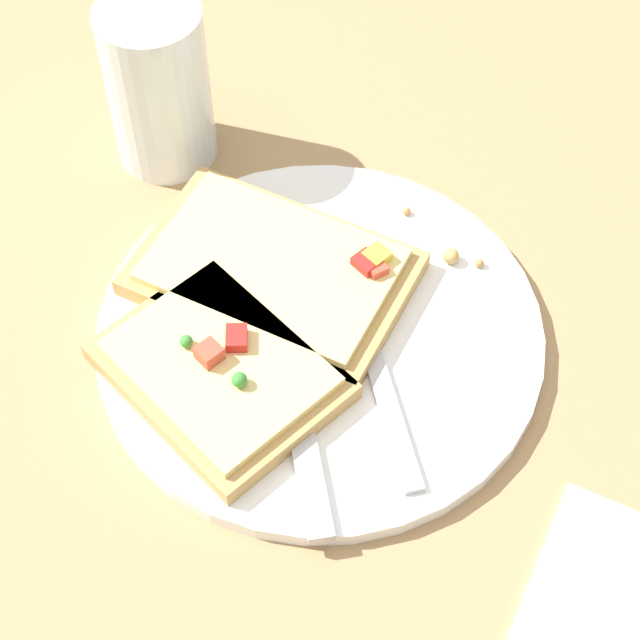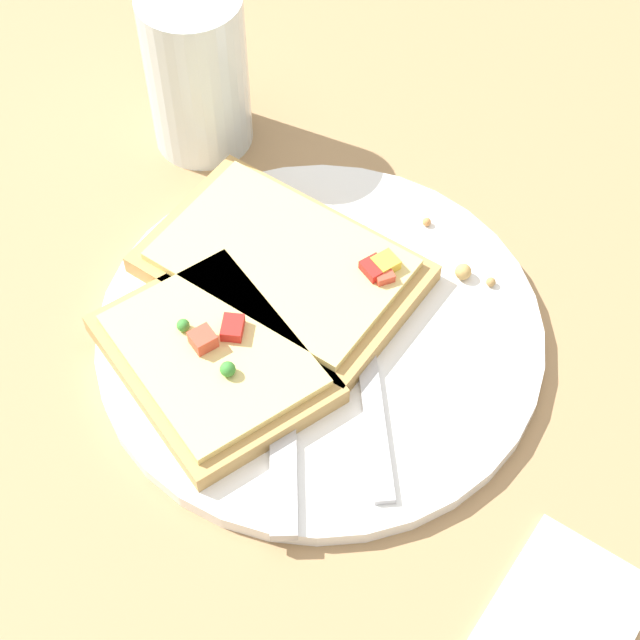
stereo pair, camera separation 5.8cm
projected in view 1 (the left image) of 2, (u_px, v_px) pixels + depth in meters
ground_plane at (320, 339)px, 0.71m from camera, size 4.00×4.00×0.00m
plate at (320, 334)px, 0.70m from camera, size 0.29×0.29×0.01m
fork at (365, 332)px, 0.69m from camera, size 0.18×0.15×0.01m
knife at (296, 405)px, 0.66m from camera, size 0.19×0.14×0.01m
pizza_slice_main at (274, 271)px, 0.71m from camera, size 0.12×0.18×0.03m
pizza_slice_corner at (220, 369)px, 0.67m from camera, size 0.15×0.17×0.03m
crumb_scatter at (394, 284)px, 0.71m from camera, size 0.22×0.12×0.01m
drinking_glass at (158, 86)px, 0.76m from camera, size 0.07×0.07×0.13m
napkin at (597, 601)px, 0.60m from camera, size 0.13×0.08×0.01m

